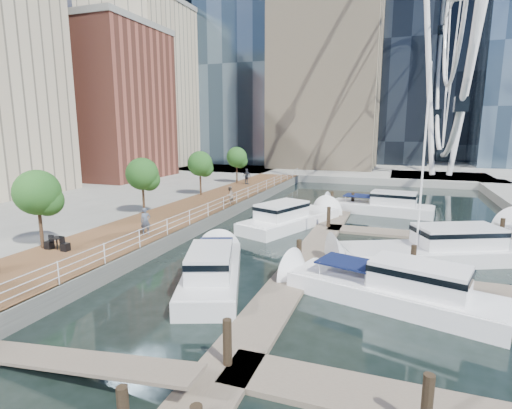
{
  "coord_description": "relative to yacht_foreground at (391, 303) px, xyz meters",
  "views": [
    {
      "loc": [
        7.91,
        -12.99,
        7.9
      ],
      "look_at": [
        -0.67,
        11.13,
        3.0
      ],
      "focal_mm": 28.0,
      "sensor_mm": 36.0,
      "label": 1
    }
  ],
  "objects": [
    {
      "name": "moored_yachts",
      "position": [
        1.22,
        7.42,
        0.0
      ],
      "size": [
        24.52,
        38.27,
        11.5
      ],
      "color": "silver",
      "rests_on": "ground"
    },
    {
      "name": "pedestrian_far",
      "position": [
        -17.79,
        28.12,
        1.99
      ],
      "size": [
        1.24,
        0.74,
        1.97
      ],
      "primitive_type": "imported",
      "rotation": [
        0.0,
        0.0,
        2.91
      ],
      "color": "#2F323B",
      "rests_on": "boardwalk"
    },
    {
      "name": "seawall",
      "position": [
        -14.01,
        9.8,
        0.5
      ],
      "size": [
        0.25,
        60.0,
        1.0
      ],
      "primitive_type": "cube",
      "color": "#595954",
      "rests_on": "ground"
    },
    {
      "name": "floating_docks",
      "position": [
        -0.05,
        4.78,
        0.49
      ],
      "size": [
        16.0,
        34.0,
        2.6
      ],
      "color": "#6D6051",
      "rests_on": "ground"
    },
    {
      "name": "boardwalk",
      "position": [
        -17.01,
        9.8,
        0.5
      ],
      "size": [
        6.0,
        60.0,
        1.0
      ],
      "primitive_type": "cube",
      "color": "brown",
      "rests_on": "ground"
    },
    {
      "name": "street_trees",
      "position": [
        -19.41,
        8.8,
        4.29
      ],
      "size": [
        2.6,
        42.6,
        4.6
      ],
      "color": "#3F2B1C",
      "rests_on": "ground"
    },
    {
      "name": "railing",
      "position": [
        -14.11,
        9.8,
        1.52
      ],
      "size": [
        0.1,
        60.0,
        1.05
      ],
      "primitive_type": null,
      "color": "white",
      "rests_on": "boardwalk"
    },
    {
      "name": "pier",
      "position": [
        5.99,
        46.8,
        0.5
      ],
      "size": [
        14.0,
        12.0,
        1.0
      ],
      "primitive_type": "cube",
      "color": "gray",
      "rests_on": "ground"
    },
    {
      "name": "land_far",
      "position": [
        -8.01,
        96.8,
        0.5
      ],
      "size": [
        200.0,
        114.0,
        1.0
      ],
      "primitive_type": "cube",
      "color": "gray",
      "rests_on": "ground"
    },
    {
      "name": "pedestrian_mid",
      "position": [
        -14.51,
        15.11,
        1.84
      ],
      "size": [
        0.81,
        0.94,
        1.68
      ],
      "primitive_type": "imported",
      "rotation": [
        0.0,
        0.0,
        -1.81
      ],
      "color": "gray",
      "rests_on": "boardwalk"
    },
    {
      "name": "ground",
      "position": [
        -8.01,
        -5.2,
        0.0
      ],
      "size": [
        520.0,
        520.0,
        0.0
      ],
      "primitive_type": "plane",
      "color": "black",
      "rests_on": "ground"
    },
    {
      "name": "pedestrian_near",
      "position": [
        -15.5,
        3.42,
        1.89
      ],
      "size": [
        0.76,
        0.77,
        1.79
      ],
      "primitive_type": "imported",
      "rotation": [
        0.0,
        0.0,
        0.82
      ],
      "color": "#485161",
      "rests_on": "boardwalk"
    },
    {
      "name": "yacht_foreground",
      "position": [
        0.0,
        0.0,
        0.0
      ],
      "size": [
        10.77,
        5.55,
        2.15
      ],
      "primitive_type": null,
      "rotation": [
        0.0,
        0.0,
        1.29
      ],
      "color": "white",
      "rests_on": "ground"
    },
    {
      "name": "midrise_condos",
      "position": [
        -41.58,
        21.62,
        13.42
      ],
      "size": [
        19.0,
        67.0,
        28.0
      ],
      "color": "#BCAD8E",
      "rests_on": "ground"
    }
  ]
}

